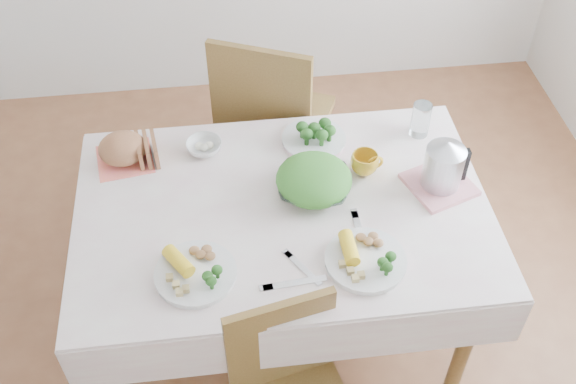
{
  "coord_description": "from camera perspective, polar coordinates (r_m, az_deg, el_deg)",
  "views": [
    {
      "loc": [
        -0.18,
        -1.64,
        2.55
      ],
      "look_at": [
        0.02,
        0.02,
        0.82
      ],
      "focal_mm": 42.0,
      "sensor_mm": 36.0,
      "label": 1
    }
  ],
  "objects": [
    {
      "name": "fork_left",
      "position": [
        2.26,
        1.26,
        -6.45
      ],
      "size": [
        0.11,
        0.16,
        0.0
      ],
      "primitive_type": "cube",
      "rotation": [
        0.0,
        0.0,
        0.57
      ],
      "color": "silver",
      "rests_on": "tablecloth"
    },
    {
      "name": "electric_kettle",
      "position": [
        2.49,
        13.08,
        2.45
      ],
      "size": [
        0.15,
        0.15,
        0.2
      ],
      "primitive_type": "cylinder",
      "rotation": [
        0.0,
        0.0,
        0.03
      ],
      "color": "#B2B5BA",
      "rests_on": "pink_tray"
    },
    {
      "name": "broccoli_plate",
      "position": [
        2.69,
        2.2,
        4.42
      ],
      "size": [
        0.3,
        0.3,
        0.02
      ],
      "primitive_type": "cylinder",
      "rotation": [
        0.0,
        0.0,
        0.19
      ],
      "color": "beige",
      "rests_on": "tablecloth"
    },
    {
      "name": "dining_table",
      "position": [
        2.73,
        -0.37,
        -6.85
      ],
      "size": [
        1.4,
        0.9,
        0.75
      ],
      "primitive_type": "cube",
      "color": "brown",
      "rests_on": "floor"
    },
    {
      "name": "floor",
      "position": [
        3.04,
        -0.33,
        -11.13
      ],
      "size": [
        3.6,
        3.6,
        0.0
      ],
      "primitive_type": "plane",
      "color": "brown",
      "rests_on": "ground"
    },
    {
      "name": "salad_bowl",
      "position": [
        2.47,
        2.19,
        0.54
      ],
      "size": [
        0.31,
        0.31,
        0.06
      ],
      "primitive_type": "imported",
      "rotation": [
        0.0,
        0.0,
        -0.22
      ],
      "color": "white",
      "rests_on": "tablecloth"
    },
    {
      "name": "dinner_plate_left",
      "position": [
        2.25,
        -7.83,
        -6.89
      ],
      "size": [
        0.33,
        0.33,
        0.02
      ],
      "primitive_type": "cylinder",
      "rotation": [
        0.0,
        0.0,
        0.24
      ],
      "color": "white",
      "rests_on": "tablecloth"
    },
    {
      "name": "fork_right",
      "position": [
        2.36,
        6.11,
        -3.51
      ],
      "size": [
        0.03,
        0.21,
        0.0
      ],
      "primitive_type": "cube",
      "rotation": [
        0.0,
        0.0,
        0.01
      ],
      "color": "silver",
      "rests_on": "tablecloth"
    },
    {
      "name": "pink_tray",
      "position": [
        2.57,
        12.67,
        0.63
      ],
      "size": [
        0.28,
        0.28,
        0.02
      ],
      "primitive_type": "cube",
      "rotation": [
        0.0,
        0.0,
        0.34
      ],
      "color": "#D68289",
      "rests_on": "tablecloth"
    },
    {
      "name": "glass_tumbler",
      "position": [
        2.74,
        11.14,
        5.93
      ],
      "size": [
        0.08,
        0.08,
        0.14
      ],
      "primitive_type": "cylinder",
      "rotation": [
        0.0,
        0.0,
        0.09
      ],
      "color": "white",
      "rests_on": "tablecloth"
    },
    {
      "name": "yellow_mug",
      "position": [
        2.56,
        6.49,
        2.44
      ],
      "size": [
        0.11,
        0.11,
        0.08
      ],
      "primitive_type": "imported",
      "rotation": [
        0.0,
        0.0,
        0.07
      ],
      "color": "gold",
      "rests_on": "tablecloth"
    },
    {
      "name": "bread_loaf",
      "position": [
        2.65,
        -13.84,
        3.59
      ],
      "size": [
        0.21,
        0.2,
        0.11
      ],
      "primitive_type": "ellipsoid",
      "rotation": [
        0.0,
        0.0,
        0.16
      ],
      "color": "brown",
      "rests_on": "napkin"
    },
    {
      "name": "napkin",
      "position": [
        2.69,
        -13.63,
        2.71
      ],
      "size": [
        0.24,
        0.24,
        0.0
      ],
      "primitive_type": "cube",
      "rotation": [
        0.0,
        0.0,
        0.15
      ],
      "color": "#FF7463",
      "rests_on": "tablecloth"
    },
    {
      "name": "chair_far",
      "position": [
        3.23,
        -1.01,
        5.62
      ],
      "size": [
        0.61,
        0.61,
        1.03
      ],
      "primitive_type": "cube",
      "rotation": [
        0.0,
        0.0,
        2.73
      ],
      "color": "brown",
      "rests_on": "floor"
    },
    {
      "name": "knife",
      "position": [
        2.22,
        0.59,
        -7.7
      ],
      "size": [
        0.21,
        0.04,
        0.0
      ],
      "primitive_type": "cube",
      "rotation": [
        0.0,
        0.0,
        1.65
      ],
      "color": "silver",
      "rests_on": "tablecloth"
    },
    {
      "name": "fruit_bowl",
      "position": [
        2.66,
        -7.11,
        3.83
      ],
      "size": [
        0.15,
        0.15,
        0.04
      ],
      "primitive_type": "imported",
      "rotation": [
        0.0,
        0.0,
        -0.12
      ],
      "color": "white",
      "rests_on": "tablecloth"
    },
    {
      "name": "dinner_plate_right",
      "position": [
        2.28,
        6.58,
        -5.8
      ],
      "size": [
        0.35,
        0.35,
        0.02
      ],
      "primitive_type": "cylinder",
      "rotation": [
        0.0,
        0.0,
        -0.31
      ],
      "color": "white",
      "rests_on": "tablecloth"
    },
    {
      "name": "tablecloth",
      "position": [
        2.44,
        -0.41,
        -1.42
      ],
      "size": [
        1.5,
        1.0,
        0.01
      ],
      "primitive_type": "cube",
      "color": "silver",
      "rests_on": "dining_table"
    }
  ]
}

